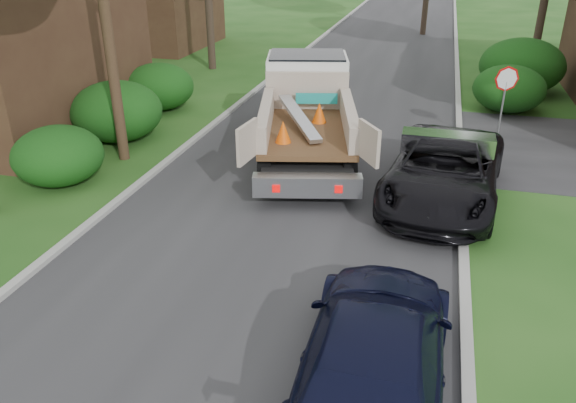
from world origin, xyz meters
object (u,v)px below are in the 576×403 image
at_px(flatbed_truck, 307,103).
at_px(black_pickup, 444,170).
at_px(stop_sign, 505,89).
at_px(navy_suv, 374,353).

bearing_deg(flatbed_truck, black_pickup, -47.49).
relative_size(stop_sign, black_pickup, 0.44).
bearing_deg(navy_suv, stop_sign, -102.22).
xyz_separation_m(flatbed_truck, black_pickup, (4.11, -2.79, -0.64)).
distance_m(stop_sign, navy_suv, 11.81).
relative_size(black_pickup, navy_suv, 1.12).
bearing_deg(black_pickup, navy_suv, -90.61).
height_order(stop_sign, navy_suv, stop_sign).
distance_m(black_pickup, navy_suv, 7.05).
xyz_separation_m(stop_sign, flatbed_truck, (-5.71, -1.71, -0.35)).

